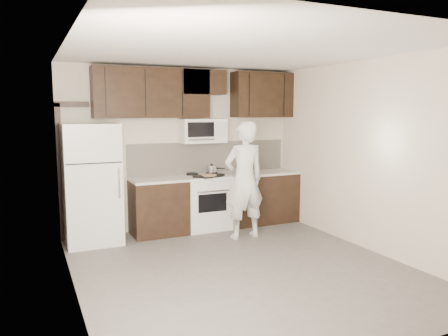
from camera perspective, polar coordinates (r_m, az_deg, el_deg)
floor at (r=5.70m, az=2.30°, el=-12.88°), size 4.50×4.50×0.00m
back_wall at (r=7.45m, az=-5.52°, el=2.56°), size 4.00×0.00×4.00m
ceiling at (r=5.39m, az=2.45°, el=15.12°), size 4.50×4.50×0.00m
counter_run at (r=7.51m, az=-0.29°, el=-4.26°), size 2.95×0.64×0.91m
stove at (r=7.39m, az=-2.43°, el=-4.42°), size 0.76×0.66×0.94m
backsplash at (r=7.63m, az=-1.92°, el=1.43°), size 2.90×0.02×0.54m
upper_cabinets at (r=7.33m, az=-3.60°, el=9.80°), size 3.48×0.35×0.78m
microwave at (r=7.35m, az=-2.84°, el=4.87°), size 0.76×0.42×0.40m
refrigerator at (r=6.79m, az=-16.90°, el=-2.02°), size 0.80×0.76×1.80m
door_trim at (r=7.03m, az=-20.35°, el=1.01°), size 0.50×0.08×2.12m
saucepan at (r=7.51m, az=-1.61°, el=-0.19°), size 0.30×0.20×0.17m
baking_tray at (r=7.14m, az=-1.98°, el=-1.08°), size 0.42×0.35×0.02m
pizza at (r=7.14m, az=-1.98°, el=-0.94°), size 0.30×0.30×0.02m
person at (r=6.77m, az=2.66°, el=-1.59°), size 0.69×0.47×1.83m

